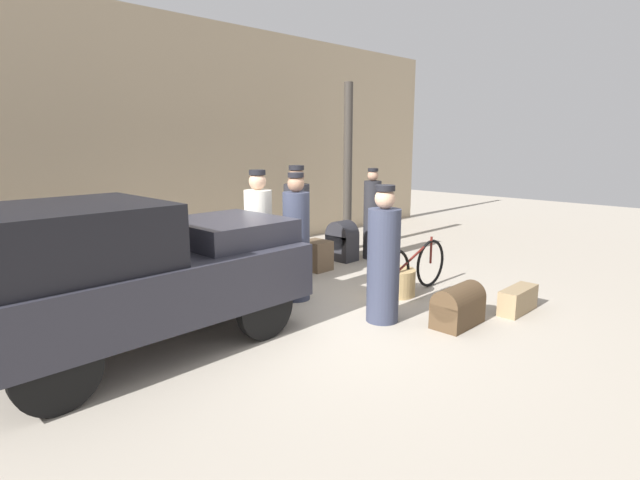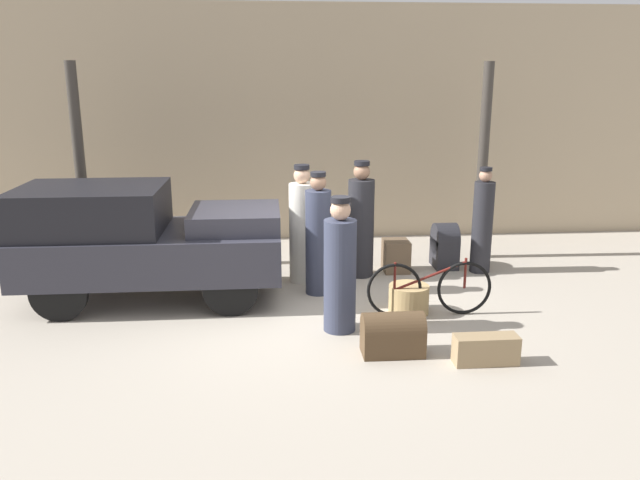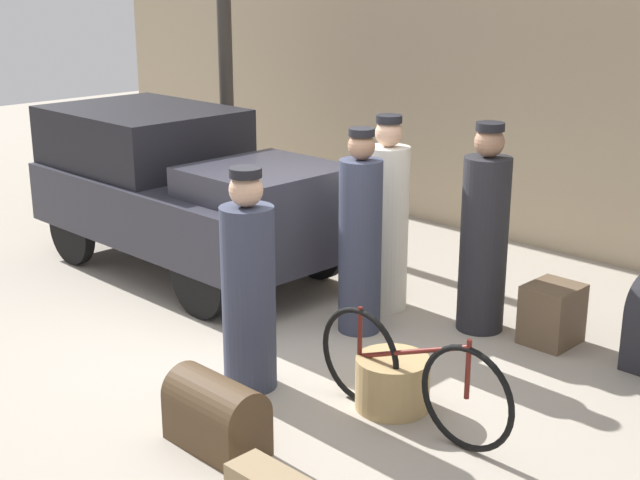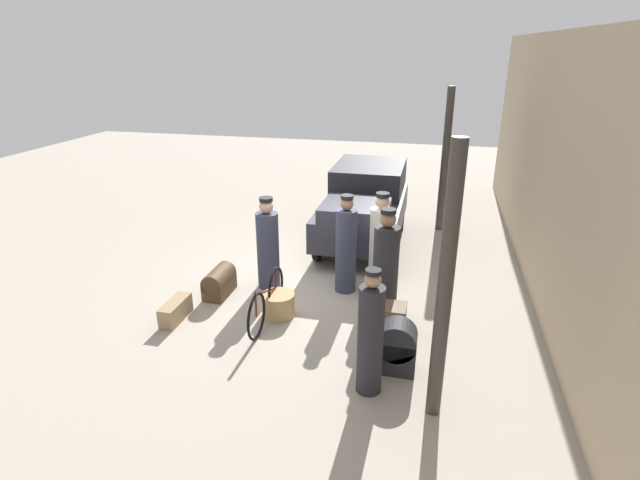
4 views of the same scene
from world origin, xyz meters
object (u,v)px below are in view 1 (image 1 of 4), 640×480
at_px(truck, 123,270).
at_px(wicker_basket, 397,282).
at_px(porter_with_bicycle, 296,242).
at_px(bicycle, 413,268).
at_px(conductor_in_dark_uniform, 372,217).
at_px(suitcase_black_upright, 316,255).
at_px(porter_lifting_near_truck, 297,228).
at_px(suitcase_tan_flat, 518,300).
at_px(trunk_wicker_pale, 342,241).
at_px(porter_standing_middle, 383,261).
at_px(porter_carrying_trunk, 259,238).
at_px(suitcase_small_leather, 458,306).

height_order(truck, wicker_basket, truck).
bearing_deg(porter_with_bicycle, bicycle, -36.07).
bearing_deg(conductor_in_dark_uniform, suitcase_black_upright, 174.22).
height_order(bicycle, porter_lifting_near_truck, porter_lifting_near_truck).
distance_m(bicycle, suitcase_tan_flat, 1.54).
height_order(wicker_basket, trunk_wicker_pale, trunk_wicker_pale).
xyz_separation_m(conductor_in_dark_uniform, porter_with_bicycle, (-2.77, -0.82, 0.03)).
height_order(porter_standing_middle, suitcase_black_upright, porter_standing_middle).
relative_size(truck, suitcase_tan_flat, 5.02).
bearing_deg(suitcase_black_upright, porter_lifting_near_truck, -164.68).
distance_m(suitcase_black_upright, suitcase_tan_flat, 3.52).
distance_m(trunk_wicker_pale, suitcase_black_upright, 0.90).
bearing_deg(porter_lifting_near_truck, porter_carrying_trunk, -168.44).
distance_m(conductor_in_dark_uniform, porter_carrying_trunk, 2.99).
height_order(wicker_basket, porter_standing_middle, porter_standing_middle).
bearing_deg(truck, trunk_wicker_pale, 13.67).
bearing_deg(wicker_basket, porter_standing_middle, -153.55).
relative_size(truck, porter_with_bicycle, 1.99).
height_order(bicycle, porter_carrying_trunk, porter_carrying_trunk).
bearing_deg(truck, suitcase_black_upright, 14.31).
distance_m(porter_carrying_trunk, suitcase_black_upright, 1.73).
bearing_deg(suitcase_tan_flat, porter_with_bicycle, 123.79).
bearing_deg(porter_lifting_near_truck, truck, -165.89).
bearing_deg(porter_carrying_trunk, truck, -164.86).
bearing_deg(trunk_wicker_pale, conductor_in_dark_uniform, -30.57).
xyz_separation_m(wicker_basket, porter_with_bicycle, (-1.17, 0.93, 0.65)).
xyz_separation_m(truck, conductor_in_dark_uniform, (5.32, 0.86, -0.12)).
bearing_deg(porter_carrying_trunk, wicker_basket, -47.89).
xyz_separation_m(bicycle, porter_lifting_near_truck, (-0.68, 1.83, 0.47)).
bearing_deg(porter_carrying_trunk, bicycle, -45.10).
bearing_deg(wicker_basket, suitcase_black_upright, 83.79).
relative_size(porter_lifting_near_truck, suitcase_black_upright, 3.57).
xyz_separation_m(wicker_basket, porter_standing_middle, (-1.02, -0.51, 0.60)).
xyz_separation_m(porter_lifting_near_truck, trunk_wicker_pale, (1.50, 0.34, -0.48)).
xyz_separation_m(conductor_in_dark_uniform, suitcase_small_leather, (-2.08, -3.03, -0.56)).
relative_size(porter_lifting_near_truck, trunk_wicker_pale, 2.45).
height_order(wicker_basket, suitcase_black_upright, suitcase_black_upright).
bearing_deg(suitcase_small_leather, bicycle, 57.79).
xyz_separation_m(suitcase_black_upright, suitcase_tan_flat, (0.32, -3.51, -0.10)).
bearing_deg(porter_lifting_near_truck, trunk_wicker_pale, 12.70).
relative_size(porter_standing_middle, trunk_wicker_pale, 2.28).
relative_size(porter_standing_middle, porter_carrying_trunk, 0.94).
distance_m(bicycle, porter_with_bicycle, 1.83).
distance_m(conductor_in_dark_uniform, porter_with_bicycle, 2.89).
relative_size(porter_carrying_trunk, trunk_wicker_pale, 2.43).
xyz_separation_m(conductor_in_dark_uniform, suitcase_tan_flat, (-1.07, -3.37, -0.64)).
bearing_deg(trunk_wicker_pale, bicycle, -110.80).
xyz_separation_m(truck, suitcase_small_leather, (3.24, -2.17, -0.68)).
distance_m(conductor_in_dark_uniform, suitcase_small_leather, 3.72).
relative_size(conductor_in_dark_uniform, porter_carrying_trunk, 0.94).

